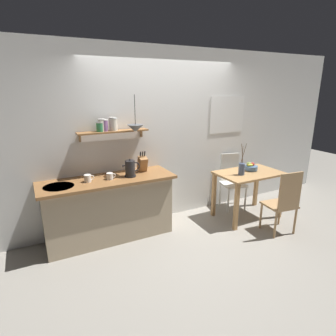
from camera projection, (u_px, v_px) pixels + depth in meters
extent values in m
plane|color=gray|center=(181.00, 231.00, 4.25)|extent=(14.00, 14.00, 0.00)
cube|color=white|center=(173.00, 136.00, 4.52)|extent=(6.80, 0.10, 2.70)
cube|color=white|center=(227.00, 115.00, 4.84)|extent=(0.71, 0.01, 0.63)
cube|color=silver|center=(227.00, 115.00, 4.84)|extent=(0.65, 0.01, 0.57)
cube|color=tan|center=(109.00, 210.00, 3.97)|extent=(1.74, 0.52, 0.87)
cube|color=brown|center=(108.00, 180.00, 3.82)|extent=(1.83, 0.63, 0.04)
cylinder|color=#B7BABF|center=(59.00, 187.00, 3.52)|extent=(0.38, 0.38, 0.01)
cube|color=brown|center=(113.00, 131.00, 3.88)|extent=(0.99, 0.18, 0.02)
cube|color=#99754C|center=(80.00, 137.00, 3.77)|extent=(0.02, 0.06, 0.12)
cube|color=#99754C|center=(141.00, 133.00, 4.16)|extent=(0.02, 0.06, 0.12)
cylinder|color=#388E56|center=(100.00, 127.00, 3.79)|extent=(0.11, 0.11, 0.12)
cylinder|color=silver|center=(100.00, 122.00, 3.77)|extent=(0.11, 0.11, 0.01)
cylinder|color=beige|center=(102.00, 126.00, 3.79)|extent=(0.09, 0.09, 0.16)
cylinder|color=silver|center=(101.00, 119.00, 3.77)|extent=(0.10, 0.10, 0.01)
cylinder|color=#7F5689|center=(104.00, 126.00, 3.81)|extent=(0.09, 0.09, 0.15)
cylinder|color=silver|center=(104.00, 120.00, 3.79)|extent=(0.10, 0.10, 0.01)
cylinder|color=beige|center=(113.00, 124.00, 3.85)|extent=(0.09, 0.09, 0.18)
cylinder|color=silver|center=(112.00, 118.00, 3.83)|extent=(0.10, 0.10, 0.01)
cylinder|color=beige|center=(113.00, 125.00, 3.86)|extent=(0.11, 0.11, 0.16)
cylinder|color=silver|center=(113.00, 118.00, 3.84)|extent=(0.11, 0.11, 0.01)
cube|color=tan|center=(249.00, 173.00, 4.54)|extent=(1.04, 0.67, 0.03)
cube|color=tan|center=(236.00, 207.00, 4.20)|extent=(0.06, 0.06, 0.75)
cube|color=tan|center=(281.00, 196.00, 4.61)|extent=(0.06, 0.06, 0.75)
cube|color=tan|center=(214.00, 195.00, 4.68)|extent=(0.06, 0.06, 0.75)
cube|color=tan|center=(256.00, 186.00, 5.10)|extent=(0.06, 0.06, 0.75)
cube|color=tan|center=(279.00, 205.00, 4.15)|extent=(0.46, 0.43, 0.03)
cube|color=tan|center=(290.00, 191.00, 3.91)|extent=(0.37, 0.07, 0.54)
cylinder|color=tan|center=(280.00, 212.00, 4.41)|extent=(0.03, 0.03, 0.41)
cylinder|color=tan|center=(261.00, 216.00, 4.30)|extent=(0.03, 0.03, 0.41)
cylinder|color=tan|center=(295.00, 221.00, 4.12)|extent=(0.03, 0.03, 0.41)
cylinder|color=tan|center=(275.00, 225.00, 4.01)|extent=(0.03, 0.03, 0.41)
cube|color=white|center=(233.00, 184.00, 4.97)|extent=(0.47, 0.48, 0.03)
cube|color=white|center=(229.00, 167.00, 5.06)|extent=(0.34, 0.10, 0.50)
cylinder|color=white|center=(228.00, 201.00, 4.83)|extent=(0.03, 0.03, 0.44)
cylinder|color=white|center=(245.00, 199.00, 4.91)|extent=(0.03, 0.03, 0.44)
cylinder|color=white|center=(220.00, 194.00, 5.15)|extent=(0.03, 0.03, 0.44)
cylinder|color=white|center=(236.00, 192.00, 5.23)|extent=(0.03, 0.03, 0.44)
cylinder|color=#51759E|center=(251.00, 170.00, 4.63)|extent=(0.09, 0.09, 0.01)
cylinder|color=#51759E|center=(251.00, 168.00, 4.61)|extent=(0.20, 0.20, 0.07)
ellipsoid|color=yellow|center=(250.00, 165.00, 4.59)|extent=(0.12, 0.07, 0.04)
sphere|color=red|center=(252.00, 164.00, 4.61)|extent=(0.07, 0.07, 0.07)
sphere|color=#8EA84C|center=(249.00, 164.00, 4.60)|extent=(0.08, 0.08, 0.08)
cylinder|color=#475675|center=(242.00, 169.00, 4.38)|extent=(0.10, 0.10, 0.19)
cylinder|color=brown|center=(242.00, 153.00, 4.30)|extent=(0.06, 0.01, 0.31)
cylinder|color=brown|center=(242.00, 155.00, 4.32)|extent=(0.01, 0.02, 0.27)
cylinder|color=brown|center=(244.00, 153.00, 4.30)|extent=(0.08, 0.03, 0.31)
cylinder|color=black|center=(130.00, 176.00, 3.91)|extent=(0.16, 0.16, 0.02)
cylinder|color=#232326|center=(130.00, 168.00, 3.88)|extent=(0.13, 0.13, 0.21)
sphere|color=black|center=(130.00, 160.00, 3.84)|extent=(0.02, 0.02, 0.02)
cone|color=#232326|center=(124.00, 166.00, 3.83)|extent=(0.04, 0.04, 0.04)
torus|color=black|center=(135.00, 167.00, 3.91)|extent=(0.13, 0.02, 0.13)
cube|color=#9E6B3D|center=(142.00, 164.00, 4.11)|extent=(0.12, 0.18, 0.24)
cylinder|color=black|center=(140.00, 154.00, 4.04)|extent=(0.02, 0.04, 0.08)
cylinder|color=black|center=(143.00, 154.00, 4.05)|extent=(0.02, 0.04, 0.08)
cylinder|color=black|center=(145.00, 154.00, 4.07)|extent=(0.02, 0.04, 0.08)
cylinder|color=white|center=(88.00, 178.00, 3.68)|extent=(0.09, 0.09, 0.10)
torus|color=white|center=(92.00, 178.00, 3.70)|extent=(0.07, 0.01, 0.07)
cylinder|color=white|center=(110.00, 176.00, 3.78)|extent=(0.09, 0.09, 0.09)
torus|color=white|center=(114.00, 175.00, 3.80)|extent=(0.06, 0.01, 0.06)
cylinder|color=black|center=(135.00, 110.00, 3.74)|extent=(0.01, 0.01, 0.40)
cone|color=#4C5156|center=(135.00, 128.00, 3.81)|extent=(0.23, 0.23, 0.10)
sphere|color=white|center=(136.00, 131.00, 3.82)|extent=(0.04, 0.04, 0.04)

